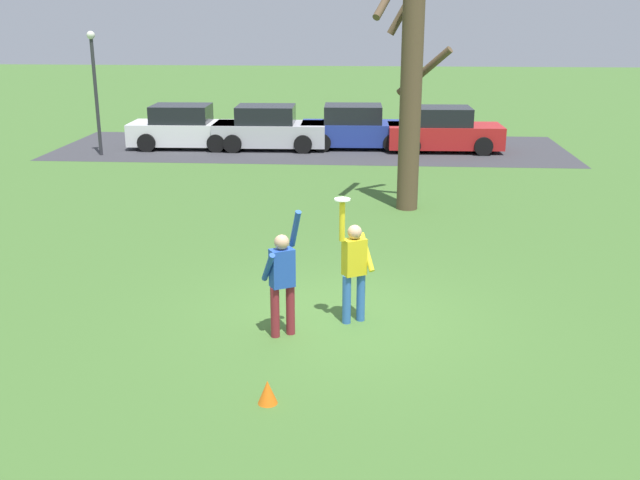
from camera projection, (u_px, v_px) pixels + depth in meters
name	position (u px, v px, depth m)	size (l,w,h in m)	color
ground_plane	(339.00, 317.00, 12.30)	(120.00, 120.00, 0.00)	#426B2D
person_catcher	(354.00, 265.00, 11.83)	(0.58, 0.52, 2.08)	#3366B7
person_defender	(282.00, 277.00, 11.32)	(0.65, 0.61, 2.04)	maroon
frisbee_disc	(342.00, 199.00, 11.41)	(0.25, 0.25, 0.02)	white
parked_car_white	(185.00, 128.00, 27.46)	(4.15, 2.14, 1.59)	white
parked_car_silver	(269.00, 129.00, 27.25)	(4.15, 2.14, 1.59)	#BCBCC1
parked_car_blue	(356.00, 128.00, 27.43)	(4.15, 2.14, 1.59)	#233893
parked_car_red	(444.00, 131.00, 26.83)	(4.15, 2.14, 1.59)	red
parking_strip	(311.00, 148.00, 27.61)	(18.82, 6.40, 0.01)	#38383D
bare_tree_tall	(410.00, 91.00, 18.27)	(2.05, 1.45, 6.37)	brown
lamppost_by_lot	(95.00, 81.00, 25.45)	(0.28, 0.28, 4.26)	#2D2D33
field_cone_orange	(268.00, 392.00, 9.54)	(0.26, 0.26, 0.32)	orange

